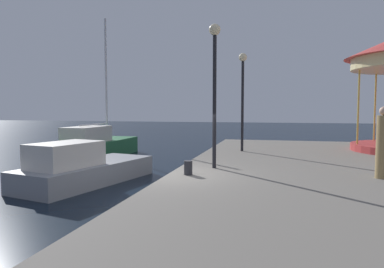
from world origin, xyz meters
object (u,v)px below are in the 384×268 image
lamp_post_mid_promenade (243,84)px  bollard_south (188,168)px  sailboat_green (95,146)px  motorboat_grey (82,168)px  lamp_post_near_edge (215,71)px  person_near_carousel (383,145)px

lamp_post_mid_promenade → bollard_south: bearing=-99.1°
sailboat_green → lamp_post_mid_promenade: size_ratio=1.81×
motorboat_grey → lamp_post_near_edge: (4.76, -0.19, 3.28)m
lamp_post_near_edge → lamp_post_mid_promenade: 4.71m
bollard_south → person_near_carousel: 5.31m
sailboat_green → bollard_south: (7.06, -7.59, 0.32)m
lamp_post_mid_promenade → bollard_south: lamp_post_mid_promenade is taller
motorboat_grey → lamp_post_near_edge: 5.79m
sailboat_green → person_near_carousel: sailboat_green is taller
lamp_post_mid_promenade → person_near_carousel: size_ratio=2.22×
sailboat_green → lamp_post_mid_promenade: 8.73m
motorboat_grey → person_near_carousel: 9.55m
lamp_post_near_edge → person_near_carousel: 5.19m
lamp_post_mid_promenade → person_near_carousel: bearing=-51.2°
lamp_post_mid_promenade → sailboat_green: bearing=168.7°
sailboat_green → bollard_south: size_ratio=19.36×
sailboat_green → lamp_post_near_edge: bearing=-39.6°
person_near_carousel → sailboat_green: bearing=150.7°
lamp_post_near_edge → person_near_carousel: (4.69, -0.60, -2.14)m
lamp_post_mid_promenade → bollard_south: size_ratio=10.72×
lamp_post_near_edge → lamp_post_mid_promenade: lamp_post_near_edge is taller
lamp_post_near_edge → bollard_south: 3.18m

